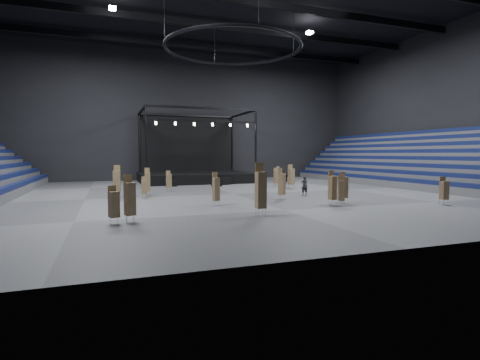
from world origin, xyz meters
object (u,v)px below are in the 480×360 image
object	(u,v)px
chair_stack_0	(344,187)
chair_stack_13	(114,204)
chair_stack_2	(169,181)
flight_case_mid	(216,183)
chair_stack_7	(130,198)
chair_stack_8	(341,190)
chair_stack_3	(332,187)
chair_stack_15	(276,176)
chair_stack_6	(216,189)
chair_stack_5	(282,183)
chair_stack_4	(279,175)
flight_case_left	(172,183)
stage	(194,171)
chair_stack_1	(144,187)
chair_stack_9	(291,176)
chair_stack_11	(117,181)
crew_member	(286,181)
man_center	(304,186)
flight_case_right	(225,181)
chair_stack_12	(261,189)

from	to	relation	value
chair_stack_0	chair_stack_13	xyz separation A→B (m)	(-16.22, -3.28, -0.12)
chair_stack_0	chair_stack_2	world-z (taller)	chair_stack_0
flight_case_mid	chair_stack_7	distance (m)	22.50
chair_stack_7	chair_stack_8	xyz separation A→B (m)	(14.38, 1.87, -0.20)
chair_stack_3	chair_stack_15	bearing A→B (deg)	73.82
flight_case_mid	chair_stack_6	size ratio (longest dim) A/B	0.47
chair_stack_0	chair_stack_8	distance (m)	1.57
chair_stack_5	chair_stack_7	distance (m)	13.79
chair_stack_5	chair_stack_4	bearing A→B (deg)	41.04
flight_case_left	chair_stack_0	world-z (taller)	chair_stack_0
stage	chair_stack_15	xyz separation A→B (m)	(6.98, -10.53, -0.33)
chair_stack_2	chair_stack_5	size ratio (longest dim) A/B	0.82
chair_stack_0	chair_stack_2	distance (m)	16.65
chair_stack_1	chair_stack_9	world-z (taller)	chair_stack_9
chair_stack_4	chair_stack_11	world-z (taller)	chair_stack_11
stage	chair_stack_2	size ratio (longest dim) A/B	6.86
flight_case_mid	chair_stack_5	size ratio (longest dim) A/B	0.44
chair_stack_3	crew_member	xyz separation A→B (m)	(2.87, 13.02, -0.53)
chair_stack_6	chair_stack_7	world-z (taller)	chair_stack_7
chair_stack_9	man_center	world-z (taller)	chair_stack_9
stage	chair_stack_8	size ratio (longest dim) A/B	6.50
chair_stack_1	flight_case_left	bearing A→B (deg)	76.70
chair_stack_5	chair_stack_9	world-z (taller)	chair_stack_9
flight_case_right	chair_stack_0	distance (m)	18.93
stage	chair_stack_0	bearing A→B (deg)	-77.04
chair_stack_7	man_center	world-z (taller)	chair_stack_7
chair_stack_0	chair_stack_6	world-z (taller)	chair_stack_6
chair_stack_6	chair_stack_8	bearing A→B (deg)	-31.39
crew_member	chair_stack_3	bearing A→B (deg)	-168.66
flight_case_mid	man_center	size ratio (longest dim) A/B	0.66
chair_stack_6	man_center	distance (m)	9.94
chair_stack_11	flight_case_mid	bearing A→B (deg)	48.45
chair_stack_4	man_center	xyz separation A→B (m)	(-2.84, -11.12, -0.33)
flight_case_left	crew_member	xyz separation A→B (m)	(11.21, -5.89, 0.40)
flight_case_mid	chair_stack_0	world-z (taller)	chair_stack_0
chair_stack_15	chair_stack_1	bearing A→B (deg)	-150.08
flight_case_right	chair_stack_3	size ratio (longest dim) A/B	0.53
flight_case_left	chair_stack_7	xyz separation A→B (m)	(-5.71, -21.37, 0.97)
chair_stack_0	chair_stack_13	distance (m)	16.55
chair_stack_0	chair_stack_11	distance (m)	17.87
chair_stack_2	chair_stack_8	xyz separation A→B (m)	(9.93, -13.70, 0.04)
flight_case_right	chair_stack_0	size ratio (longest dim) A/B	0.57
chair_stack_3	chair_stack_12	world-z (taller)	chair_stack_12
chair_stack_8	chair_stack_11	world-z (taller)	chair_stack_11
flight_case_mid	man_center	bearing A→B (deg)	-66.77
chair_stack_4	chair_stack_8	bearing A→B (deg)	-123.68
stage	chair_stack_9	bearing A→B (deg)	-61.72
chair_stack_6	crew_member	xyz separation A→B (m)	(10.83, 10.63, -0.46)
flight_case_mid	chair_stack_1	bearing A→B (deg)	-134.22
chair_stack_1	chair_stack_13	distance (m)	11.48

